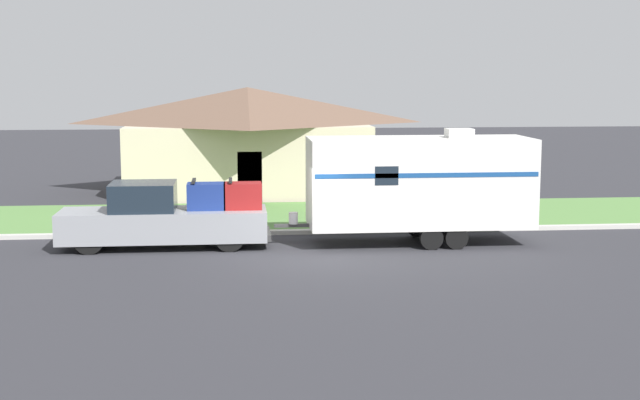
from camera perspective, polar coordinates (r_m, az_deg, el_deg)
The scene contains 7 objects.
ground_plane at distance 25.80m, azimuth -1.10°, elevation -3.68°, with size 120.00×120.00×0.00m, color #2D2D33.
curb_strip at distance 29.45m, azimuth -1.68°, elevation -2.06°, with size 80.00×0.30×0.14m.
lawn_strip at distance 33.05m, azimuth -2.11°, elevation -1.03°, with size 80.00×7.00×0.03m.
house_across_street at distance 40.00m, azimuth -4.64°, elevation 4.00°, with size 11.17×7.87×4.65m.
pickup_truck at distance 27.44m, azimuth -9.84°, elevation -1.11°, with size 6.35×1.91×2.08m.
travel_trailer at distance 27.82m, azimuth 6.38°, elevation 1.15°, with size 7.96×2.47×3.58m.
mailbox at distance 31.12m, azimuth 7.47°, elevation 0.14°, with size 0.48×0.20×1.28m.
Camera 1 is at (-1.96, -25.17, 5.29)m, focal length 50.00 mm.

